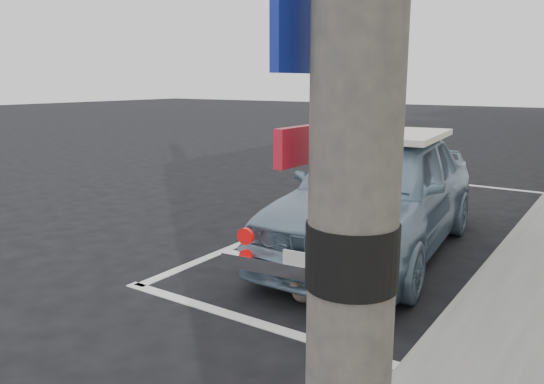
# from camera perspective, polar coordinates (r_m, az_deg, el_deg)

# --- Properties ---
(ground) EXTENTS (80.00, 80.00, 0.00)m
(ground) POSITION_cam_1_polar(r_m,az_deg,el_deg) (5.12, -3.08, -10.50)
(ground) COLOR black
(ground) RESTS_ON ground
(pline_rear) EXTENTS (3.00, 0.12, 0.01)m
(pline_rear) POSITION_cam_1_polar(r_m,az_deg,el_deg) (4.47, -1.81, -13.86)
(pline_rear) COLOR silver
(pline_rear) RESTS_ON ground
(pline_front) EXTENTS (3.00, 0.12, 0.01)m
(pline_front) POSITION_cam_1_polar(r_m,az_deg,el_deg) (10.71, 20.74, 0.66)
(pline_front) COLOR silver
(pline_front) RESTS_ON ground
(pline_side) EXTENTS (0.12, 7.00, 0.01)m
(pline_side) POSITION_cam_1_polar(r_m,az_deg,el_deg) (7.98, 4.80, -2.24)
(pline_side) COLOR silver
(pline_side) RESTS_ON ground
(retro_coupe) EXTENTS (2.03, 4.23, 1.39)m
(retro_coupe) POSITION_cam_1_polar(r_m,az_deg,el_deg) (6.20, 11.31, 0.08)
(retro_coupe) COLOR #7592AB
(retro_coupe) RESTS_ON ground
(cat) EXTENTS (0.29, 0.51, 0.28)m
(cat) POSITION_cam_1_polar(r_m,az_deg,el_deg) (4.82, 3.79, -10.33)
(cat) COLOR #66594D
(cat) RESTS_ON ground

